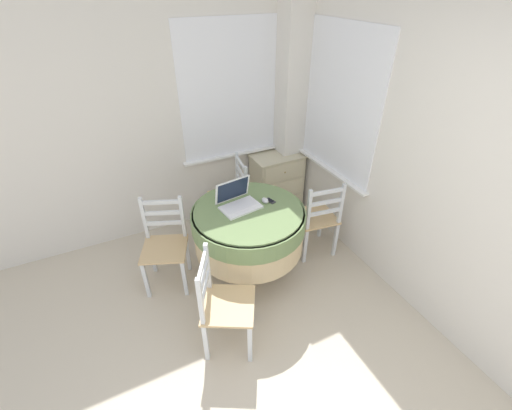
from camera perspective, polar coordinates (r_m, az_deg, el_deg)
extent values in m
cube|color=silver|center=(3.68, -22.36, 11.75)|extent=(4.05, 0.06, 2.55)
cube|color=white|center=(3.83, -4.48, 18.33)|extent=(1.10, 0.01, 1.42)
cube|color=white|center=(4.06, -3.87, 8.37)|extent=(1.18, 0.07, 0.02)
cube|color=silver|center=(2.78, 32.77, 1.69)|extent=(0.06, 4.63, 2.55)
cube|color=white|center=(3.55, 13.89, 16.25)|extent=(0.01, 1.10, 1.42)
cube|color=white|center=(3.81, 12.08, 5.86)|extent=(0.07, 1.18, 0.02)
cube|color=silver|center=(4.08, 5.78, 16.08)|extent=(0.28, 0.28, 2.55)
cylinder|color=#4C3D2D|center=(3.54, -1.13, -11.02)|extent=(0.36, 0.36, 0.03)
cylinder|color=#4C3D2D|center=(3.28, -1.20, -6.31)|extent=(0.11, 0.11, 0.73)
cylinder|color=#CCB284|center=(3.18, -1.24, -4.03)|extent=(1.01, 1.01, 0.40)
cylinder|color=#6B8451|center=(3.10, -1.26, -2.34)|extent=(1.04, 1.04, 0.17)
cylinder|color=#6B8451|center=(3.05, -1.28, -0.94)|extent=(0.98, 0.98, 0.02)
cube|color=white|center=(3.06, -2.56, -0.41)|extent=(0.38, 0.27, 0.02)
cube|color=silver|center=(3.07, -2.72, -0.12)|extent=(0.32, 0.18, 0.00)
cube|color=white|center=(3.09, -3.95, 2.55)|extent=(0.35, 0.10, 0.22)
cube|color=#192338|center=(3.09, -3.89, 2.52)|extent=(0.31, 0.09, 0.19)
ellipsoid|color=silver|center=(3.13, 1.52, 0.76)|extent=(0.05, 0.08, 0.04)
cube|color=#2D2D33|center=(3.16, 2.40, 0.71)|extent=(0.07, 0.11, 0.01)
cube|color=black|center=(3.16, 2.40, 0.80)|extent=(0.06, 0.08, 0.00)
cube|color=tan|center=(3.87, -4.78, 1.19)|extent=(0.44, 0.45, 0.02)
cube|color=silver|center=(4.11, -7.52, -0.54)|extent=(0.04, 0.04, 0.42)
cube|color=silver|center=(3.83, -6.46, -3.34)|extent=(0.04, 0.04, 0.42)
cube|color=silver|center=(4.16, -2.96, 0.28)|extent=(0.04, 0.04, 0.42)
cube|color=silver|center=(3.89, -1.59, -2.42)|extent=(0.04, 0.04, 0.42)
cube|color=silver|center=(3.93, -3.16, 5.77)|extent=(0.04, 0.04, 0.44)
cube|color=silver|center=(3.64, -1.70, 3.31)|extent=(0.04, 0.04, 0.44)
cube|color=silver|center=(3.70, -2.52, 6.87)|extent=(0.07, 0.35, 0.04)
cube|color=silver|center=(3.76, -2.47, 5.30)|extent=(0.07, 0.35, 0.04)
cube|color=silver|center=(3.81, -2.43, 3.77)|extent=(0.07, 0.35, 0.04)
cube|color=tan|center=(3.61, 9.83, -1.92)|extent=(0.45, 0.44, 0.02)
cube|color=silver|center=(3.93, 10.71, -2.67)|extent=(0.04, 0.04, 0.42)
cube|color=silver|center=(3.80, 6.04, -3.67)|extent=(0.04, 0.04, 0.42)
cube|color=silver|center=(3.70, 13.08, -5.63)|extent=(0.04, 0.04, 0.42)
cube|color=silver|center=(3.56, 8.18, -6.82)|extent=(0.04, 0.04, 0.42)
cube|color=silver|center=(3.44, 14.03, 0.20)|extent=(0.04, 0.04, 0.44)
cube|color=silver|center=(3.29, 8.81, -0.84)|extent=(0.04, 0.04, 0.44)
cube|color=silver|center=(3.27, 11.81, 2.14)|extent=(0.35, 0.07, 0.04)
cube|color=silver|center=(3.33, 11.58, 0.45)|extent=(0.35, 0.07, 0.04)
cube|color=silver|center=(3.39, 11.36, -1.18)|extent=(0.35, 0.07, 0.04)
cube|color=tan|center=(2.72, -4.58, -16.29)|extent=(0.53, 0.54, 0.02)
cube|color=silver|center=(2.78, -1.01, -22.09)|extent=(0.05, 0.05, 0.42)
cube|color=silver|center=(2.99, -0.65, -16.56)|extent=(0.05, 0.05, 0.42)
cube|color=silver|center=(2.81, -8.45, -21.67)|extent=(0.05, 0.05, 0.42)
cube|color=silver|center=(3.02, -7.36, -16.25)|extent=(0.05, 0.05, 0.42)
cube|color=silver|center=(2.46, -9.35, -15.67)|extent=(0.04, 0.04, 0.44)
cube|color=silver|center=(2.69, -8.06, -10.05)|extent=(0.04, 0.04, 0.44)
cube|color=silver|center=(2.45, -9.01, -10.02)|extent=(0.18, 0.32, 0.04)
cube|color=silver|center=(2.53, -8.78, -11.91)|extent=(0.18, 0.32, 0.04)
cube|color=silver|center=(2.61, -8.55, -13.68)|extent=(0.18, 0.32, 0.04)
cube|color=tan|center=(3.27, -15.01, -7.07)|extent=(0.52, 0.51, 0.02)
cube|color=silver|center=(3.34, -17.87, -11.87)|extent=(0.04, 0.04, 0.42)
cube|color=silver|center=(3.27, -11.82, -11.87)|extent=(0.04, 0.04, 0.42)
cube|color=silver|center=(3.58, -16.86, -8.00)|extent=(0.04, 0.04, 0.42)
cube|color=silver|center=(3.51, -11.28, -7.92)|extent=(0.04, 0.04, 0.42)
cube|color=silver|center=(3.30, -18.13, -2.13)|extent=(0.04, 0.04, 0.44)
cube|color=silver|center=(3.23, -12.16, -1.92)|extent=(0.04, 0.04, 0.44)
cube|color=silver|center=(3.17, -15.62, 0.44)|extent=(0.33, 0.15, 0.04)
cube|color=silver|center=(3.23, -15.32, -1.27)|extent=(0.33, 0.15, 0.04)
cube|color=silver|center=(3.30, -15.02, -2.91)|extent=(0.33, 0.15, 0.04)
cube|color=beige|center=(4.30, 3.43, 3.74)|extent=(0.59, 0.36, 0.72)
cube|color=beige|center=(4.12, 3.60, 8.15)|extent=(0.61, 0.38, 0.02)
cube|color=beige|center=(4.04, 4.82, 5.48)|extent=(0.52, 0.01, 0.20)
sphere|color=olive|center=(4.03, 4.87, 5.43)|extent=(0.02, 0.02, 0.02)
cube|color=beige|center=(4.16, 4.66, 2.59)|extent=(0.52, 0.01, 0.20)
sphere|color=olive|center=(4.15, 4.72, 2.54)|extent=(0.02, 0.02, 0.02)
cube|color=beige|center=(4.29, 4.52, -0.13)|extent=(0.52, 0.01, 0.20)
sphere|color=olive|center=(4.28, 4.57, -0.19)|extent=(0.02, 0.02, 0.02)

